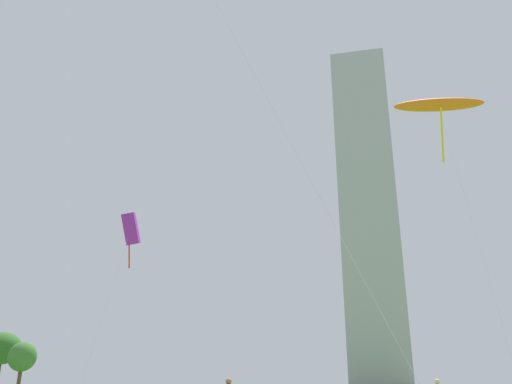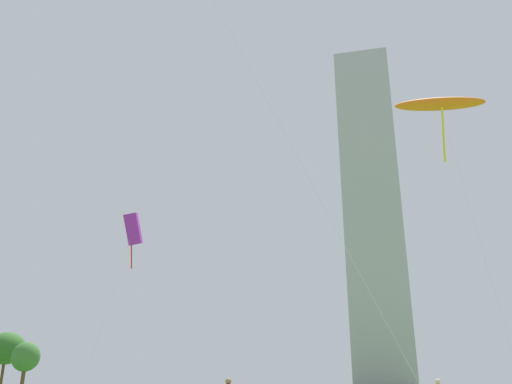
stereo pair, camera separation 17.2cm
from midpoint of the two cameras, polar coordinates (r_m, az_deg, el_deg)
name	(u,v)px [view 1 (the left image)]	position (r m, az deg, el deg)	size (l,w,h in m)	color
kite_flying_0	(131,229)	(39.94, -13.53, -3.94)	(2.20, 4.95, 13.35)	silver
kite_flying_3	(438,105)	(29.66, 19.00, 8.89)	(5.66, 3.32, 15.71)	silver
park_tree_0	(22,357)	(48.10, -24.10, -16.02)	(2.21, 2.21, 4.48)	brown
park_tree_1	(2,348)	(51.89, -25.88, -15.00)	(3.15, 3.15, 5.48)	brown
distant_highrise_0	(368,210)	(149.98, 12.02, -1.88)	(15.24, 16.61, 92.89)	#A8A8AD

